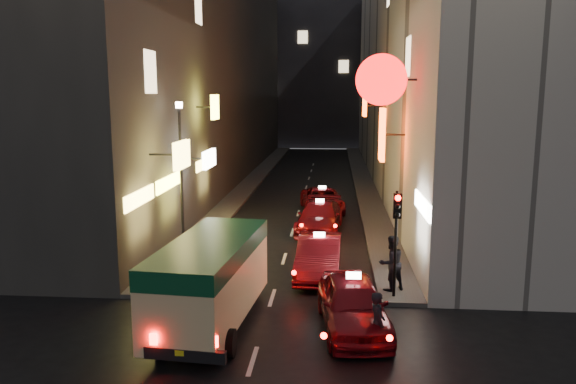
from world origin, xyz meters
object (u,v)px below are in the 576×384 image
(minibus, at_px, (211,273))
(traffic_light, at_px, (397,221))
(taxi_near, at_px, (353,300))
(lamp_post, at_px, (181,168))
(pedestrian_crossing, at_px, (377,319))

(minibus, distance_m, traffic_light, 6.09)
(taxi_near, distance_m, traffic_light, 3.25)
(taxi_near, bearing_deg, lamp_post, 134.81)
(lamp_post, bearing_deg, taxi_near, -45.19)
(taxi_near, height_order, pedestrian_crossing, taxi_near)
(lamp_post, bearing_deg, minibus, -68.71)
(pedestrian_crossing, bearing_deg, minibus, 58.97)
(taxi_near, bearing_deg, pedestrian_crossing, -68.85)
(minibus, xyz_separation_m, traffic_light, (5.51, 2.39, 1.07))
(pedestrian_crossing, height_order, lamp_post, lamp_post)
(minibus, bearing_deg, pedestrian_crossing, -16.76)
(minibus, relative_size, traffic_light, 1.75)
(taxi_near, xyz_separation_m, pedestrian_crossing, (0.58, -1.49, 0.06))
(traffic_light, bearing_deg, taxi_near, -121.58)
(pedestrian_crossing, bearing_deg, traffic_light, -26.74)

